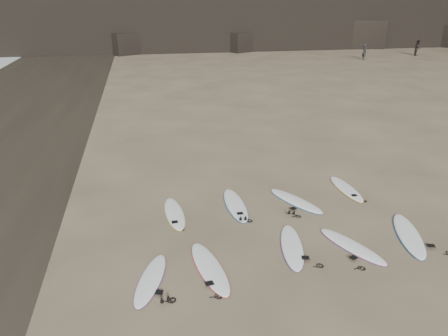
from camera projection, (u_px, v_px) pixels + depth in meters
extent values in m
plane|color=#897559|center=(300.00, 246.00, 12.60)|extent=(240.00, 240.00, 0.00)
cube|color=black|center=(237.00, 42.00, 54.59)|extent=(4.23, 4.46, 2.33)
cube|color=black|center=(360.00, 34.00, 58.21)|extent=(5.95, 5.19, 3.59)
cube|color=black|center=(123.00, 43.00, 52.13)|extent=(4.49, 4.76, 2.49)
ellipsoid|color=white|center=(151.00, 279.00, 11.06)|extent=(1.19, 2.33, 0.08)
ellipsoid|color=white|center=(210.00, 267.00, 11.53)|extent=(1.04, 2.66, 0.09)
ellipsoid|color=white|center=(292.00, 246.00, 12.50)|extent=(1.12, 2.54, 0.09)
ellipsoid|color=white|center=(352.00, 246.00, 12.52)|extent=(1.46, 2.41, 0.09)
ellipsoid|color=white|center=(409.00, 235.00, 13.08)|extent=(1.44, 2.76, 0.10)
ellipsoid|color=white|center=(175.00, 213.00, 14.39)|extent=(0.73, 2.40, 0.09)
ellipsoid|color=white|center=(235.00, 205.00, 14.96)|extent=(0.63, 2.60, 0.09)
ellipsoid|color=white|center=(296.00, 201.00, 15.25)|extent=(1.61, 2.46, 0.09)
ellipsoid|color=white|center=(346.00, 188.00, 16.20)|extent=(0.63, 2.39, 0.09)
imported|color=black|center=(364.00, 52.00, 47.76)|extent=(0.40, 0.61, 1.68)
imported|color=black|center=(418.00, 48.00, 50.89)|extent=(1.07, 1.05, 1.74)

